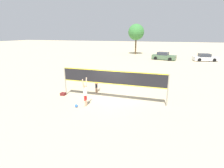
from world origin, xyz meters
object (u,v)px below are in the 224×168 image
object	(u,v)px
volleyball_net	(112,79)
player_blocker	(96,81)
parked_car_mid	(205,58)
tree_left_cluster	(136,32)
parked_car_near	(164,56)
volleyball	(76,106)
gear_bag	(63,94)
player_spiker	(85,92)

from	to	relation	value
volleyball_net	player_blocker	size ratio (longest dim) A/B	4.11
parked_car_mid	tree_left_cluster	distance (m)	16.77
volleyball_net	parked_car_near	bearing A→B (deg)	82.32
volleyball_net	volleyball	size ratio (longest dim) A/B	37.33
gear_bag	parked_car_mid	bearing A→B (deg)	58.79
volleyball_net	gear_bag	bearing A→B (deg)	-176.25
player_blocker	parked_car_mid	bearing A→B (deg)	151.68
tree_left_cluster	gear_bag	bearing A→B (deg)	-90.79
volleyball	parked_car_near	size ratio (longest dim) A/B	0.05
volleyball_net	volleyball	bearing A→B (deg)	-132.13
player_blocker	gear_bag	distance (m)	3.01
player_blocker	parked_car_near	world-z (taller)	player_blocker
player_spiker	parked_car_near	xyz separation A→B (m)	(4.61, 25.41, -0.42)
gear_bag	tree_left_cluster	size ratio (longest dim) A/B	0.06
parked_car_near	volleyball_net	bearing A→B (deg)	-84.07
player_spiker	tree_left_cluster	xyz separation A→B (m)	(-2.40, 33.18, 4.20)
volleyball_net	player_spiker	distance (m)	2.37
volleyball_net	tree_left_cluster	distance (m)	31.83
parked_car_near	tree_left_cluster	distance (m)	11.44
volleyball_net	player_spiker	bearing A→B (deg)	-128.50
player_spiker	tree_left_cluster	bearing A→B (deg)	4.14
player_spiker	parked_car_mid	distance (m)	28.79
player_blocker	gear_bag	bearing A→B (deg)	-58.89
parked_car_mid	gear_bag	bearing A→B (deg)	-131.15
volleyball_net	parked_car_mid	distance (m)	26.60
player_spiker	player_blocker	size ratio (longest dim) A/B	1.02
player_spiker	player_blocker	world-z (taller)	player_spiker
volleyball_net	tree_left_cluster	size ratio (longest dim) A/B	1.15
gear_bag	tree_left_cluster	distance (m)	32.09
player_blocker	parked_car_near	size ratio (longest dim) A/B	0.43
volleyball_net	player_spiker	xyz separation A→B (m)	(-1.42, -1.79, -0.62)
volleyball_net	parked_car_mid	size ratio (longest dim) A/B	1.87
player_spiker	tree_left_cluster	world-z (taller)	tree_left_cluster
parked_car_near	gear_bag	bearing A→B (deg)	-93.70
volleyball_net	gear_bag	size ratio (longest dim) A/B	20.92
parked_car_near	parked_car_mid	world-z (taller)	parked_car_near
volleyball_net	parked_car_mid	bearing A→B (deg)	66.36
gear_bag	player_spiker	bearing A→B (deg)	-27.98
player_spiker	parked_car_mid	bearing A→B (deg)	-24.81
volleyball_net	parked_car_mid	xyz separation A→B (m)	(10.66, 24.34, -1.10)
parked_car_near	tree_left_cluster	world-z (taller)	tree_left_cluster
gear_bag	volleyball	bearing A→B (deg)	-39.60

